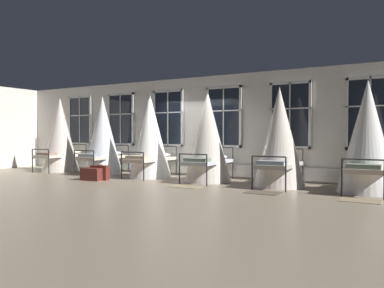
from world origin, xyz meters
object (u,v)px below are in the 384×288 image
cot_third (150,137)px  suitcase_dark (100,173)px  cot_sixth (367,137)px  cot_second (103,136)px  cot_first (60,135)px  cot_fifth (279,138)px  cot_fourth (208,138)px  travel_trunk (93,174)px

cot_third → suitcase_dark: cot_third is taller
cot_sixth → suitcase_dark: cot_sixth is taller
cot_third → suitcase_dark: bearing=147.5°
cot_second → suitcase_dark: 2.10m
suitcase_dark → cot_first: bearing=148.8°
cot_first → cot_sixth: cot_first is taller
cot_third → cot_sixth: size_ratio=0.99×
cot_first → suitcase_dark: cot_first is taller
cot_third → cot_fifth: size_ratio=1.01×
cot_first → cot_fifth: 8.33m
cot_sixth → suitcase_dark: size_ratio=4.58×
cot_third → cot_fourth: bearing=-91.4°
cot_third → suitcase_dark: (-0.88, -1.36, -1.07)m
cot_second → travel_trunk: cot_second is taller
cot_third → cot_fifth: (4.22, -0.06, -0.01)m
cot_sixth → cot_fifth: bearing=91.0°
cot_fifth → cot_third: bearing=88.7°
cot_first → cot_second: bearing=-90.2°
cot_second → cot_fourth: (4.14, -0.07, -0.05)m
cot_second → cot_sixth: (8.37, -0.06, -0.01)m
cot_second → suitcase_dark: (1.15, -1.37, -1.10)m
suitcase_dark → cot_third: bearing=48.4°
cot_first → cot_fourth: (6.21, -0.04, -0.06)m
cot_fifth → cot_second: bearing=88.8°
cot_sixth → suitcase_dark: bearing=101.2°
cot_first → cot_third: cot_first is taller
cot_third → cot_fourth: (2.11, -0.07, -0.02)m
cot_third → cot_sixth: cot_sixth is taller
cot_fourth → cot_second: bearing=88.2°
cot_fifth → suitcase_dark: cot_fifth is taller
cot_third → travel_trunk: bearing=146.7°
cot_sixth → travel_trunk: 7.58m
cot_first → travel_trunk: (3.09, -1.49, -1.15)m
cot_fifth → suitcase_dark: (-5.10, -1.30, -1.06)m
cot_second → cot_fourth: bearing=-92.7°
cot_fourth → travel_trunk: bearing=114.2°
cot_fifth → cot_sixth: 2.11m
cot_fourth → travel_trunk: (-3.12, -1.45, -1.09)m
suitcase_dark → travel_trunk: size_ratio=0.91×
cot_fourth → cot_sixth: size_ratio=0.98×
travel_trunk → cot_third: bearing=56.2°
cot_second → cot_third: 2.04m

